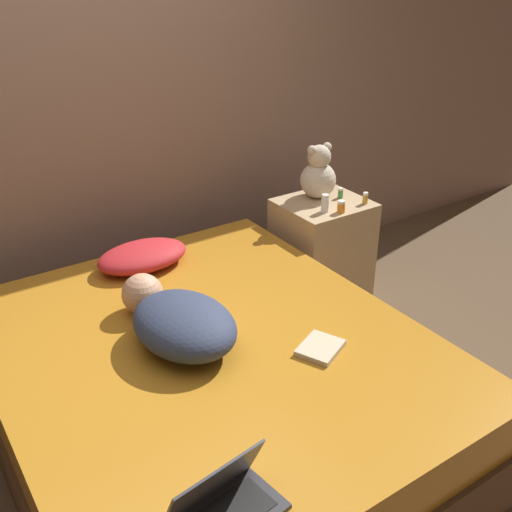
{
  "coord_description": "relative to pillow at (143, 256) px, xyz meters",
  "views": [
    {
      "loc": [
        -0.99,
        -1.82,
        1.98
      ],
      "look_at": [
        0.41,
        0.25,
        0.7
      ],
      "focal_mm": 42.0,
      "sensor_mm": 36.0,
      "label": 1
    }
  ],
  "objects": [
    {
      "name": "pillow",
      "position": [
        0.0,
        0.0,
        0.0
      ],
      "size": [
        0.47,
        0.31,
        0.12
      ],
      "color": "red",
      "rests_on": "bed"
    },
    {
      "name": "person_lying",
      "position": [
        -0.15,
        -0.69,
        0.04
      ],
      "size": [
        0.43,
        0.7,
        0.2
      ],
      "rotation": [
        0.0,
        0.0,
        0.1
      ],
      "color": "#2D3851",
      "rests_on": "bed"
    },
    {
      "name": "nightstand",
      "position": [
        1.11,
        -0.11,
        -0.25
      ],
      "size": [
        0.5,
        0.45,
        0.66
      ],
      "color": "tan",
      "rests_on": "ground_plane"
    },
    {
      "name": "teddy_bear",
      "position": [
        1.13,
        -0.02,
        0.23
      ],
      "size": [
        0.21,
        0.21,
        0.32
      ],
      "color": "beige",
      "rests_on": "nightstand"
    },
    {
      "name": "ground_plane",
      "position": [
        -0.05,
        -0.77,
        -0.58
      ],
      "size": [
        12.0,
        12.0,
        0.0
      ],
      "primitive_type": "plane",
      "color": "brown"
    },
    {
      "name": "laptop",
      "position": [
        -0.45,
        -1.54,
        -0.02
      ],
      "size": [
        0.35,
        0.24,
        0.19
      ],
      "rotation": [
        0.0,
        0.0,
        0.14
      ],
      "color": "#333338",
      "rests_on": "bed"
    },
    {
      "name": "wall_back",
      "position": [
        -0.05,
        0.52,
        0.72
      ],
      "size": [
        8.0,
        0.06,
        2.6
      ],
      "color": "#846656",
      "rests_on": "ground_plane"
    },
    {
      "name": "bottle_amber",
      "position": [
        1.29,
        -0.26,
        0.12
      ],
      "size": [
        0.03,
        0.03,
        0.07
      ],
      "color": "gold",
      "rests_on": "nightstand"
    },
    {
      "name": "bed",
      "position": [
        -0.05,
        -0.77,
        -0.32
      ],
      "size": [
        1.71,
        2.02,
        0.52
      ],
      "color": "#4C331E",
      "rests_on": "ground_plane"
    },
    {
      "name": "bottle_white",
      "position": [
        1.02,
        -0.22,
        0.13
      ],
      "size": [
        0.04,
        0.04,
        0.1
      ],
      "color": "white",
      "rests_on": "nightstand"
    },
    {
      "name": "bottle_green",
      "position": [
        1.23,
        -0.11,
        0.12
      ],
      "size": [
        0.03,
        0.03,
        0.06
      ],
      "color": "#3D8E4C",
      "rests_on": "nightstand"
    },
    {
      "name": "bottle_orange",
      "position": [
        1.09,
        -0.28,
        0.12
      ],
      "size": [
        0.05,
        0.05,
        0.07
      ],
      "color": "orange",
      "rests_on": "nightstand"
    },
    {
      "name": "book",
      "position": [
        0.3,
        -1.08,
        -0.05
      ],
      "size": [
        0.23,
        0.21,
        0.02
      ],
      "rotation": [
        0.0,
        0.0,
        0.43
      ],
      "color": "#C6B793",
      "rests_on": "bed"
    }
  ]
}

